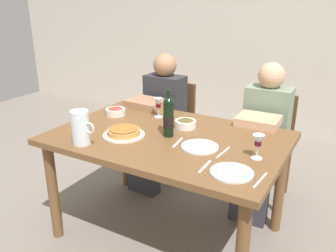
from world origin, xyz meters
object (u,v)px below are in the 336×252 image
dinner_plate_left_setting (200,147)px  chair_left (172,123)px  diner_left (158,118)px  olive_bowl (186,123)px  chair_right (268,140)px  baked_tart (124,132)px  wine_glass_right_diner (258,142)px  water_pitcher (81,129)px  wine_glass_left_diner (158,104)px  dinner_plate_right_setting (232,173)px  dining_table (168,148)px  diner_right (262,136)px  salad_bowl (115,111)px

dinner_plate_left_setting → chair_left: chair_left is taller
chair_left → diner_left: diner_left is taller
olive_bowl → chair_right: chair_right is taller
baked_tart → chair_right: size_ratio=0.32×
olive_bowl → diner_left: bearing=138.1°
wine_glass_right_diner → chair_right: bearing=99.4°
water_pitcher → dinner_plate_left_setting: water_pitcher is taller
water_pitcher → chair_right: size_ratio=0.25×
chair_left → chair_right: (0.89, 0.03, 0.00)m
baked_tart → dinner_plate_left_setting: bearing=7.5°
water_pitcher → dinner_plate_left_setting: bearing=24.7°
baked_tart → chair_left: (-0.20, 1.01, -0.29)m
wine_glass_left_diner → wine_glass_right_diner: (0.85, -0.34, -0.00)m
dinner_plate_right_setting → dinner_plate_left_setting: bearing=142.1°
dining_table → baked_tart: 0.31m
baked_tart → wine_glass_right_diner: 0.86m
chair_left → dinner_plate_right_setting: bearing=133.9°
dining_table → olive_bowl: (0.03, 0.18, 0.12)m
wine_glass_left_diner → baked_tart: bearing=-90.5°
water_pitcher → wine_glass_right_diner: (1.00, 0.33, 0.01)m
dinner_plate_left_setting → diner_right: 0.77m
baked_tart → diner_right: diner_right is taller
dinner_plate_left_setting → dinner_plate_right_setting: 0.36m
salad_bowl → wine_glass_right_diner: 1.19m
water_pitcher → dinner_plate_right_setting: size_ratio=0.95×
diner_left → diner_right: 0.91m
chair_right → diner_right: (0.00, -0.24, 0.12)m
water_pitcher → baked_tart: water_pitcher is taller
dinner_plate_left_setting → chair_left: bearing=127.1°
chair_right → diner_right: bearing=89.8°
diner_right → olive_bowl: bearing=47.5°
wine_glass_right_diner → chair_left: size_ratio=0.16×
wine_glass_left_diner → chair_right: (0.69, 0.61, -0.37)m
diner_left → olive_bowl: bearing=141.4°
wine_glass_left_diner → chair_right: wine_glass_left_diner is taller
salad_bowl → olive_bowl: bearing=1.7°
dining_table → baked_tart: baked_tart is taller
baked_tart → salad_bowl: bearing=134.4°
dining_table → chair_right: 1.01m
dinner_plate_left_setting → baked_tart: bearing=-172.5°
baked_tart → wine_glass_left_diner: (0.00, 0.43, 0.08)m
water_pitcher → chair_left: (-0.05, 1.24, -0.36)m
baked_tart → wine_glass_left_diner: 0.44m
dinner_plate_left_setting → diner_left: bearing=135.7°
dinner_plate_right_setting → chair_right: (-0.10, 1.19, -0.27)m
dining_table → baked_tart: (-0.25, -0.15, 0.12)m
wine_glass_right_diner → chair_right: (-0.16, 0.95, -0.37)m
dinner_plate_left_setting → diner_right: (0.19, 0.74, -0.15)m
salad_bowl → dinner_plate_right_setting: salad_bowl is taller
dinner_plate_right_setting → chair_left: bearing=130.6°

